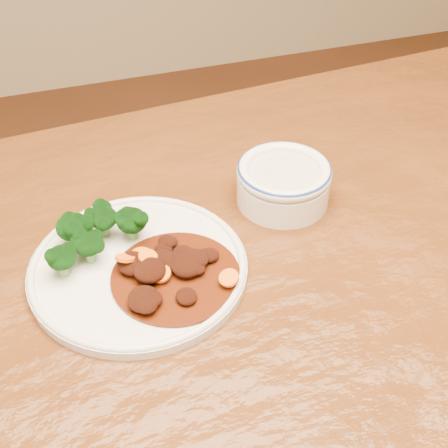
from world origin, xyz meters
name	(u,v)px	position (x,y,z in m)	size (l,w,h in m)	color
dining_table	(276,340)	(0.00, 0.00, 0.67)	(1.57, 1.02, 0.75)	#55290F
dinner_plate	(138,267)	(-0.14, 0.08, 0.76)	(0.25, 0.25, 0.02)	silver
broccoli_florets	(93,232)	(-0.19, 0.13, 0.79)	(0.12, 0.09, 0.04)	#6CA455
mince_stew	(165,273)	(-0.12, 0.05, 0.77)	(0.15, 0.15, 0.03)	#4A1907
dip_bowl	(283,181)	(0.07, 0.16, 0.78)	(0.12, 0.12, 0.06)	white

